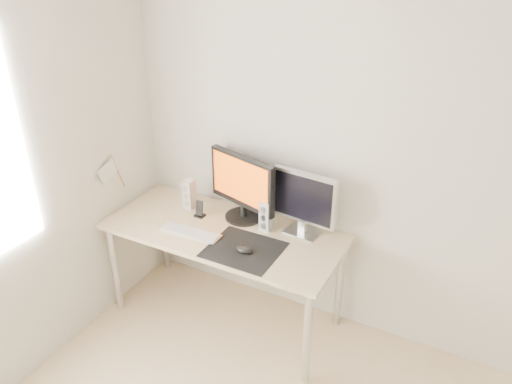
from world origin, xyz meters
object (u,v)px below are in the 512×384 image
(mouse, at_px, (244,250))
(phone_dock, at_px, (200,212))
(desk, at_px, (224,240))
(speaker_left, at_px, (189,194))
(speaker_right, at_px, (266,215))
(keyboard, at_px, (190,232))
(second_monitor, at_px, (304,201))
(main_monitor, at_px, (242,185))

(mouse, relative_size, phone_dock, 0.94)
(mouse, height_order, desk, mouse)
(speaker_left, relative_size, phone_dock, 1.80)
(speaker_right, height_order, keyboard, speaker_right)
(keyboard, bearing_deg, desk, 39.95)
(phone_dock, bearing_deg, speaker_left, 151.20)
(mouse, bearing_deg, speaker_left, 152.84)
(mouse, height_order, second_monitor, second_monitor)
(mouse, distance_m, speaker_left, 0.71)
(speaker_right, bearing_deg, second_monitor, 16.75)
(main_monitor, xyz_separation_m, speaker_left, (-0.41, -0.05, -0.15))
(speaker_left, relative_size, speaker_right, 1.00)
(mouse, relative_size, second_monitor, 0.25)
(desk, relative_size, speaker_right, 7.40)
(second_monitor, bearing_deg, desk, -156.95)
(desk, bearing_deg, speaker_left, 158.13)
(main_monitor, height_order, second_monitor, main_monitor)
(second_monitor, bearing_deg, phone_dock, -169.67)
(speaker_right, xyz_separation_m, phone_dock, (-0.48, -0.06, -0.07))
(mouse, height_order, phone_dock, phone_dock)
(second_monitor, distance_m, keyboard, 0.77)
(desk, distance_m, main_monitor, 0.39)
(mouse, xyz_separation_m, speaker_right, (-0.01, 0.31, 0.08))
(keyboard, relative_size, phone_dock, 3.54)
(speaker_right, bearing_deg, desk, -151.58)
(desk, xyz_separation_m, speaker_left, (-0.37, 0.15, 0.19))
(desk, relative_size, main_monitor, 2.96)
(second_monitor, relative_size, speaker_right, 2.09)
(speaker_left, distance_m, keyboard, 0.36)
(desk, height_order, keyboard, keyboard)
(desk, relative_size, keyboard, 3.77)
(speaker_right, height_order, phone_dock, speaker_right)
(second_monitor, xyz_separation_m, speaker_right, (-0.23, -0.07, -0.13))
(second_monitor, relative_size, phone_dock, 3.76)
(speaker_right, relative_size, phone_dock, 1.80)
(main_monitor, relative_size, keyboard, 1.27)
(desk, xyz_separation_m, keyboard, (-0.17, -0.14, 0.09))
(mouse, xyz_separation_m, main_monitor, (-0.22, 0.37, 0.23))
(main_monitor, relative_size, speaker_left, 2.50)
(mouse, relative_size, speaker_left, 0.52)
(desk, bearing_deg, phone_dock, 162.40)
(desk, distance_m, speaker_right, 0.34)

